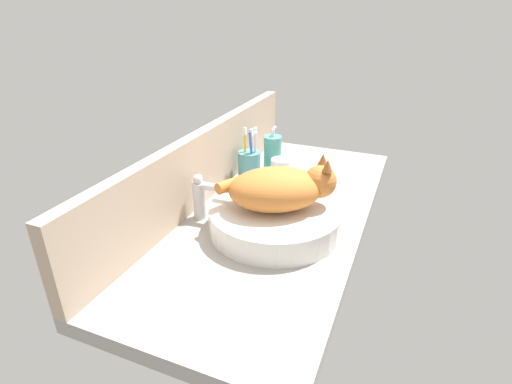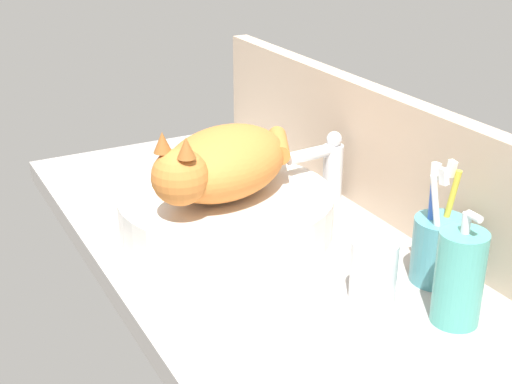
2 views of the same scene
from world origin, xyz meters
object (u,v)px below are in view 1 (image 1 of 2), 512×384
object	(u,v)px
water_glass	(280,173)
cat	(281,188)
sink_basin	(275,219)
soap_dispenser	(273,154)
faucet	(203,195)
toothbrush_cup	(249,164)

from	to	relation	value
water_glass	cat	bearing A→B (deg)	-161.03
cat	sink_basin	bearing A→B (deg)	122.55
sink_basin	soap_dispenser	bearing A→B (deg)	21.28
faucet	water_glass	size ratio (longest dim) A/B	1.50
faucet	soap_dispenser	world-z (taller)	soap_dispenser
sink_basin	water_glass	xyz separation A→B (cm)	(29.27, 8.65, 0.47)
cat	toothbrush_cup	xyz separation A→B (cm)	(28.64, 21.41, -7.39)
cat	water_glass	distance (cm)	31.42
cat	faucet	distance (cm)	23.32
faucet	water_glass	bearing A→B (deg)	-22.40
soap_dispenser	cat	bearing A→B (deg)	-156.87
cat	faucet	size ratio (longest dim) A/B	2.21
sink_basin	toothbrush_cup	distance (cm)	35.73
sink_basin	faucet	world-z (taller)	faucet
soap_dispenser	toothbrush_cup	bearing A→B (deg)	151.98
faucet	soap_dispenser	size ratio (longest dim) A/B	0.82
water_glass	faucet	bearing A→B (deg)	157.60
faucet	soap_dispenser	bearing A→B (deg)	-8.73
soap_dispenser	water_glass	size ratio (longest dim) A/B	1.83
soap_dispenser	toothbrush_cup	xyz separation A→B (cm)	(-9.56, 5.09, -1.39)
sink_basin	soap_dispenser	size ratio (longest dim) A/B	2.17
cat	water_glass	world-z (taller)	cat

